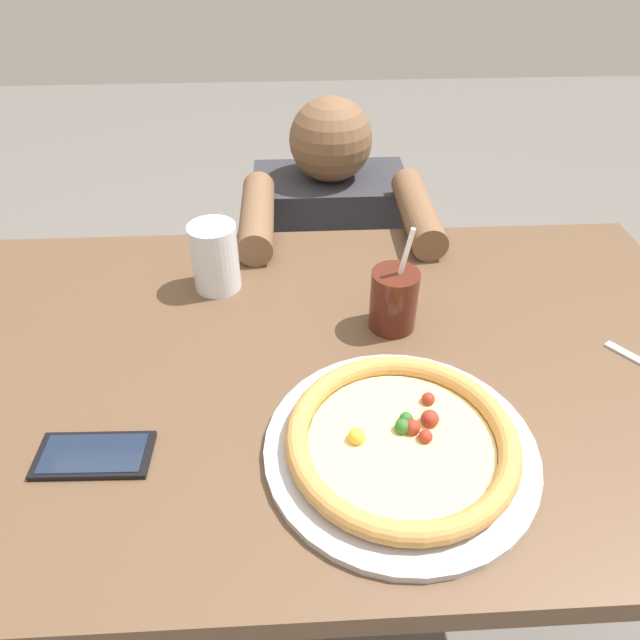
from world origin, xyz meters
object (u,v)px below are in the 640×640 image
at_px(drink_cup_colored, 394,300).
at_px(cell_phone, 94,455).
at_px(diner_seated, 329,289).
at_px(water_cup_clear, 215,256).
at_px(pizza_near, 401,442).

xyz_separation_m(drink_cup_colored, cell_phone, (-0.43, -0.25, -0.05)).
bearing_deg(cell_phone, drink_cup_colored, 30.50).
distance_m(drink_cup_colored, diner_seated, 0.67).
height_order(water_cup_clear, diner_seated, diner_seated).
xyz_separation_m(drink_cup_colored, diner_seated, (-0.07, 0.55, -0.37)).
height_order(drink_cup_colored, cell_phone, drink_cup_colored).
xyz_separation_m(water_cup_clear, cell_phone, (-0.13, -0.38, -0.06)).
bearing_deg(diner_seated, cell_phone, -114.45).
distance_m(water_cup_clear, cell_phone, 0.41).
relative_size(drink_cup_colored, diner_seated, 0.20).
bearing_deg(diner_seated, pizza_near, -87.36).
xyz_separation_m(pizza_near, water_cup_clear, (-0.27, 0.40, 0.04)).
xyz_separation_m(cell_phone, diner_seated, (0.37, 0.81, -0.32)).
bearing_deg(drink_cup_colored, water_cup_clear, 156.56).
bearing_deg(drink_cup_colored, pizza_near, -96.04).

